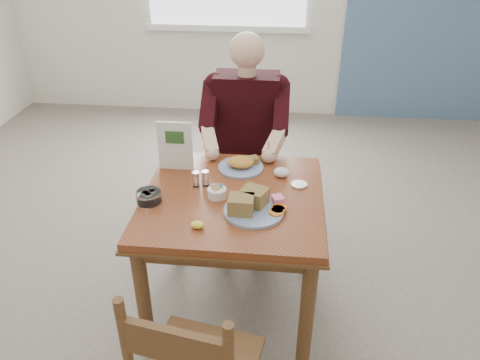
# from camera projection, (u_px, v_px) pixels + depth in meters

# --- Properties ---
(floor) EXTENTS (6.00, 6.00, 0.00)m
(floor) POSITION_uv_depth(u_px,v_px,m) (234.00, 304.00, 2.73)
(floor) COLOR #5E574C
(floor) RESTS_ON ground
(lemon_wedge) EXTENTS (0.07, 0.06, 0.03)m
(lemon_wedge) POSITION_uv_depth(u_px,v_px,m) (198.00, 225.00, 2.11)
(lemon_wedge) COLOR #FEFF35
(lemon_wedge) RESTS_ON table
(napkin) EXTENTS (0.09, 0.08, 0.05)m
(napkin) POSITION_uv_depth(u_px,v_px,m) (281.00, 172.00, 2.50)
(napkin) COLOR white
(napkin) RESTS_ON table
(metal_dish) EXTENTS (0.10, 0.10, 0.01)m
(metal_dish) POSITION_uv_depth(u_px,v_px,m) (299.00, 185.00, 2.43)
(metal_dish) COLOR silver
(metal_dish) RESTS_ON table
(table) EXTENTS (0.92, 0.92, 0.75)m
(table) POSITION_uv_depth(u_px,v_px,m) (233.00, 213.00, 2.41)
(table) COLOR brown
(table) RESTS_ON ground
(chair_far) EXTENTS (0.42, 0.42, 0.95)m
(chair_far) POSITION_uv_depth(u_px,v_px,m) (247.00, 167.00, 3.18)
(chair_far) COLOR brown
(chair_far) RESTS_ON ground
(diner) EXTENTS (0.53, 0.56, 1.39)m
(diner) POSITION_uv_depth(u_px,v_px,m) (246.00, 127.00, 2.93)
(diner) COLOR gray
(diner) RESTS_ON chair_far
(near_plate) EXTENTS (0.33, 0.33, 0.10)m
(near_plate) POSITION_uv_depth(u_px,v_px,m) (252.00, 205.00, 2.21)
(near_plate) COLOR white
(near_plate) RESTS_ON table
(far_plate) EXTENTS (0.33, 0.33, 0.07)m
(far_plate) POSITION_uv_depth(u_px,v_px,m) (242.00, 164.00, 2.59)
(far_plate) COLOR white
(far_plate) RESTS_ON table
(caddy) EXTENTS (0.11, 0.11, 0.07)m
(caddy) POSITION_uv_depth(u_px,v_px,m) (217.00, 193.00, 2.33)
(caddy) COLOR white
(caddy) RESTS_ON table
(shakers) EXTENTS (0.10, 0.06, 0.09)m
(shakers) POSITION_uv_depth(u_px,v_px,m) (201.00, 179.00, 2.41)
(shakers) COLOR white
(shakers) RESTS_ON table
(creamer) EXTENTS (0.15, 0.15, 0.06)m
(creamer) POSITION_uv_depth(u_px,v_px,m) (149.00, 197.00, 2.29)
(creamer) COLOR white
(creamer) RESTS_ON table
(menu) EXTENTS (0.19, 0.02, 0.28)m
(menu) POSITION_uv_depth(u_px,v_px,m) (175.00, 146.00, 2.52)
(menu) COLOR white
(menu) RESTS_ON table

